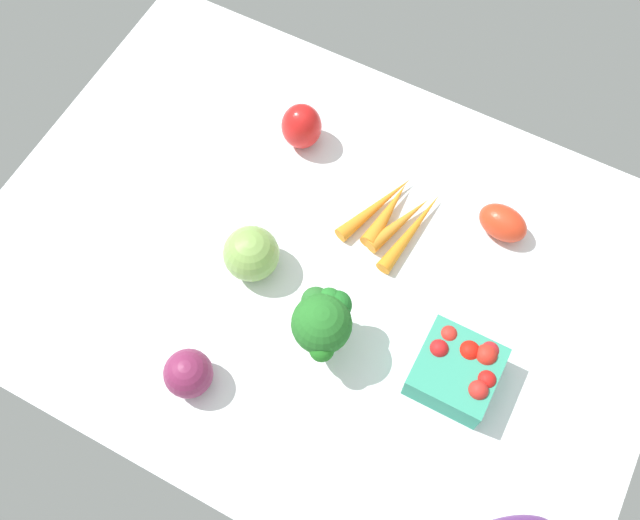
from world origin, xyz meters
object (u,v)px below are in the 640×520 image
berry_basket (459,369)px  red_onion_near_basket (188,373)px  broccoli_head (323,321)px  bell_pepper_red (302,126)px  carrot_bunch (394,218)px  heirloom_tomato_green (251,254)px  roma_tomato (503,223)px

berry_basket → red_onion_near_basket: bearing=28.7°
red_onion_near_basket → broccoli_head: 20.14cm
red_onion_near_basket → bell_pepper_red: (5.51, -43.36, 0.68)cm
broccoli_head → bell_pepper_red: broccoli_head is taller
red_onion_near_basket → carrot_bunch: bearing=-111.6°
broccoli_head → bell_pepper_red: 35.24cm
berry_basket → bell_pepper_red: (38.51, -25.26, 0.86)cm
heirloom_tomato_green → broccoli_head: broccoli_head is taller
roma_tomato → red_onion_near_basket: red_onion_near_basket is taller
broccoli_head → heirloom_tomato_green: bearing=-20.8°
roma_tomato → carrot_bunch: roma_tomato is taller
red_onion_near_basket → bell_pepper_red: bearing=-82.8°
broccoli_head → berry_basket: size_ratio=1.11×
broccoli_head → bell_pepper_red: (19.21, -29.30, -3.79)cm
heirloom_tomato_green → berry_basket: size_ratio=0.75×
roma_tomato → berry_basket: 25.02cm
roma_tomato → bell_pepper_red: (35.42, -0.44, 1.52)cm
heirloom_tomato_green → berry_basket: 34.31cm
bell_pepper_red → carrot_bunch: bearing=161.2°
red_onion_near_basket → berry_basket: (-33.00, -18.10, -0.18)cm
broccoli_head → bell_pepper_red: bearing=-56.7°
roma_tomato → red_onion_near_basket: size_ratio=1.13×
roma_tomato → red_onion_near_basket: 52.32cm
roma_tomato → broccoli_head: bearing=-111.5°
bell_pepper_red → berry_basket: bearing=146.7°
broccoli_head → bell_pepper_red: size_ratio=1.50×
roma_tomato → berry_basket: (-3.09, 24.82, 0.66)cm
bell_pepper_red → carrot_bunch: 21.28cm
heirloom_tomato_green → broccoli_head: (-14.96, 5.69, 3.73)cm
carrot_bunch → bell_pepper_red: bearing=-18.8°
red_onion_near_basket → broccoli_head: (-13.70, -14.06, 4.47)cm
heirloom_tomato_green → roma_tomato: bearing=-143.4°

